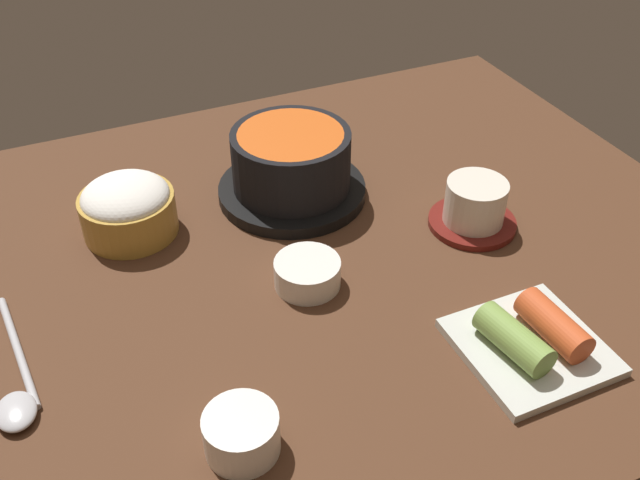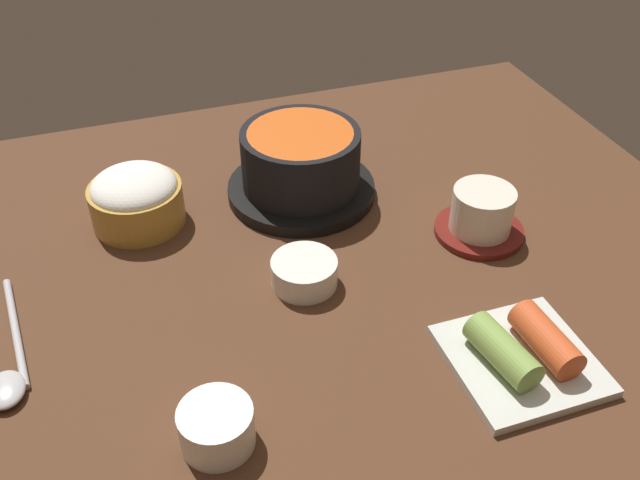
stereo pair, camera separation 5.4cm
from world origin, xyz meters
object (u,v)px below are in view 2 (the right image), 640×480
at_px(stone_pot, 301,165).
at_px(tea_cup_with_saucer, 481,214).
at_px(rice_bowl, 136,198).
at_px(side_bowl_near, 216,426).
at_px(banchan_cup_center, 304,272).
at_px(spoon, 9,369).
at_px(kimchi_plate, 522,353).

bearing_deg(stone_pot, tea_cup_with_saucer, -40.13).
xyz_separation_m(rice_bowl, side_bowl_near, (0.02, -0.34, -0.01)).
relative_size(banchan_cup_center, spoon, 0.39).
bearing_deg(spoon, stone_pot, 29.12).
distance_m(rice_bowl, side_bowl_near, 0.34).
bearing_deg(banchan_cup_center, kimchi_plate, -48.28).
height_order(rice_bowl, kimchi_plate, rice_bowl).
relative_size(stone_pot, kimchi_plate, 1.40).
bearing_deg(kimchi_plate, tea_cup_with_saucer, 72.02).
distance_m(stone_pot, tea_cup_with_saucer, 0.23).
height_order(tea_cup_with_saucer, spoon, tea_cup_with_saucer).
xyz_separation_m(banchan_cup_center, kimchi_plate, (0.16, -0.18, -0.00)).
height_order(banchan_cup_center, spoon, banchan_cup_center).
height_order(stone_pot, banchan_cup_center, stone_pot).
xyz_separation_m(stone_pot, rice_bowl, (-0.20, 0.01, -0.01)).
xyz_separation_m(tea_cup_with_saucer, side_bowl_near, (-0.35, -0.19, -0.01)).
bearing_deg(stone_pot, side_bowl_near, -118.59).
bearing_deg(stone_pot, banchan_cup_center, -106.68).
distance_m(rice_bowl, spoon, 0.25).
bearing_deg(banchan_cup_center, spoon, -173.93).
relative_size(tea_cup_with_saucer, spoon, 0.57).
relative_size(stone_pot, spoon, 1.01).
distance_m(stone_pot, banchan_cup_center, 0.17).
height_order(banchan_cup_center, side_bowl_near, side_bowl_near).
distance_m(side_bowl_near, spoon, 0.22).
height_order(kimchi_plate, side_bowl_near, kimchi_plate).
bearing_deg(spoon, tea_cup_with_saucer, 5.42).
bearing_deg(stone_pot, rice_bowl, 177.59).
relative_size(rice_bowl, spoon, 0.60).
relative_size(kimchi_plate, spoon, 0.72).
bearing_deg(stone_pot, spoon, -150.88).
height_order(rice_bowl, spoon, rice_bowl).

